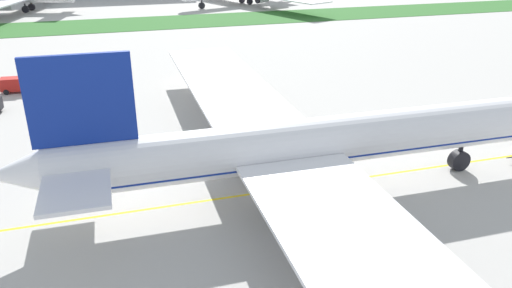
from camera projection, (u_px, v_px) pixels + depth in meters
The scene contains 5 objects.
ground_plane at pixel (275, 193), 53.35m from camera, with size 600.00×600.00×0.00m, color #ADAAA5.
apron_taxi_line at pixel (273, 191), 53.77m from camera, with size 280.00×0.36×0.01m, color yellow.
grass_median_strip at pixel (157, 23), 149.59m from camera, with size 320.00×24.00×0.10m, color #2D6628.
airliner_foreground at pixel (297, 145), 51.13m from camera, with size 59.42×96.13×16.32m.
service_truck_baggage_loader at pixel (16, 84), 85.64m from camera, with size 5.12×2.95×2.57m.
Camera 1 is at (-15.43, -44.34, 25.94)m, focal length 35.08 mm.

